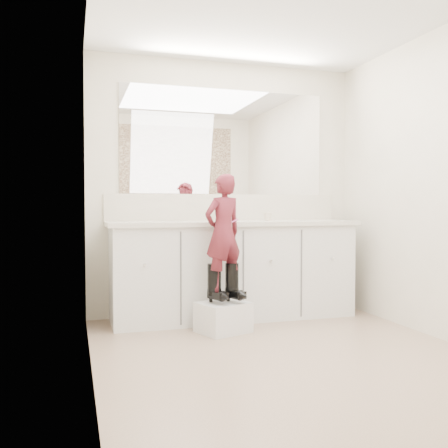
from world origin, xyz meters
name	(u,v)px	position (x,y,z in m)	size (l,w,h in m)	color
floor	(289,356)	(0.00, 0.00, 0.00)	(3.00, 3.00, 0.00)	#856A57
ceiling	(290,0)	(0.00, 0.00, 2.40)	(3.00, 3.00, 0.00)	white
wall_back	(225,188)	(0.00, 1.50, 1.20)	(2.60, 2.60, 0.00)	beige
wall_left	(91,177)	(-1.30, 0.00, 1.20)	(3.00, 3.00, 0.00)	beige
wall_right	(448,183)	(1.30, 0.00, 1.20)	(3.00, 3.00, 0.00)	beige
vanity_cabinet	(233,272)	(0.00, 1.23, 0.42)	(2.20, 0.55, 0.85)	silver
countertop	(234,223)	(0.00, 1.21, 0.87)	(2.28, 0.58, 0.04)	beige
backsplash	(225,207)	(0.00, 1.49, 1.02)	(2.28, 0.03, 0.25)	beige
mirror	(225,142)	(0.00, 1.49, 1.64)	(2.00, 0.02, 1.00)	white
faucet	(229,215)	(0.00, 1.38, 0.94)	(0.08, 0.08, 0.10)	silver
cup	(268,216)	(0.35, 1.27, 0.93)	(0.09, 0.09, 0.08)	beige
soap_bottle	(216,211)	(-0.16, 1.22, 0.98)	(0.08, 0.09, 0.18)	silver
step_stool	(223,317)	(-0.24, 0.75, 0.12)	(0.38, 0.32, 0.24)	silver
boot_left	(214,283)	(-0.32, 0.75, 0.40)	(0.12, 0.21, 0.32)	black
boot_right	(232,282)	(-0.17, 0.75, 0.40)	(0.12, 0.21, 0.32)	black
toddler	(223,232)	(-0.24, 0.75, 0.81)	(0.34, 0.23, 0.94)	#972E3C
toothbrush	(231,222)	(-0.17, 0.75, 0.89)	(0.01, 0.01, 0.14)	#DC55A2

